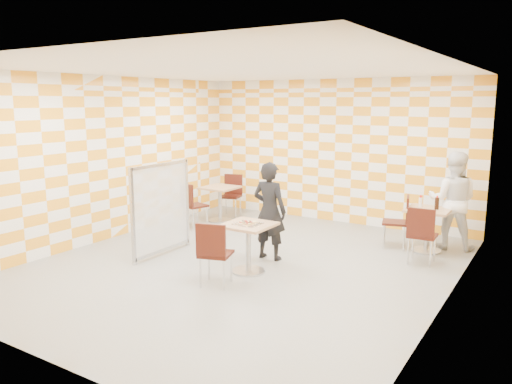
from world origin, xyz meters
TOP-DOWN VIEW (x-y plane):
  - room_shell at (0.00, 0.54)m, footprint 7.00×7.00m
  - main_table at (0.23, -0.23)m, footprint 0.70×0.70m
  - second_table at (2.25, 2.27)m, footprint 0.70×0.70m
  - empty_table at (-2.05, 2.18)m, footprint 0.70×0.70m
  - chair_main_front at (0.17, -1.01)m, footprint 0.53×0.54m
  - chair_second_front at (2.34, 1.50)m, footprint 0.44×0.45m
  - chair_second_side at (1.80, 2.24)m, footprint 0.52×0.52m
  - chair_empty_near at (-2.19, 1.39)m, footprint 0.52×0.53m
  - chair_empty_far at (-2.14, 2.77)m, footprint 0.52×0.53m
  - partition at (-1.47, -0.25)m, footprint 0.08×1.38m
  - man_dark at (0.17, 0.50)m, footprint 0.59×0.39m
  - man_white at (2.55, 2.72)m, footprint 0.90×0.74m
  - pizza_on_foil at (0.23, -0.25)m, footprint 0.40×0.40m
  - sport_bottle at (2.09, 2.36)m, footprint 0.06×0.06m
  - soda_bottle at (2.38, 2.29)m, footprint 0.07×0.07m

SIDE VIEW (x-z plane):
  - main_table at x=0.23m, z-range 0.13..0.88m
  - second_table at x=2.25m, z-range 0.13..0.88m
  - empty_table at x=-2.05m, z-range 0.13..0.88m
  - chair_main_front at x=0.17m, z-range 0.08..1.01m
  - chair_second_front at x=2.34m, z-range 0.08..1.01m
  - chair_second_side at x=1.80m, z-range 0.08..1.01m
  - chair_empty_near at x=-2.19m, z-range 0.08..1.01m
  - chair_empty_far at x=-2.14m, z-range 0.08..1.01m
  - pizza_on_foil at x=0.23m, z-range 0.74..0.79m
  - partition at x=-1.47m, z-range 0.02..1.57m
  - man_dark at x=0.17m, z-range 0.00..1.60m
  - sport_bottle at x=2.09m, z-range 0.74..0.94m
  - man_white at x=2.55m, z-range 0.00..1.70m
  - soda_bottle at x=2.38m, z-range 0.74..0.97m
  - room_shell at x=0.00m, z-range -2.00..5.00m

